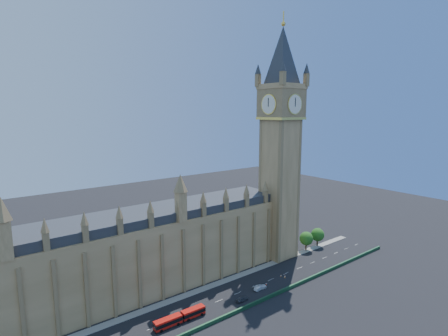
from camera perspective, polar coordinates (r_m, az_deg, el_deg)
ground at (r=124.34m, az=0.74°, el=-20.30°), size 400.00×400.00×0.00m
palace_westminster at (r=124.21m, az=-15.23°, el=-13.55°), size 120.00×20.00×28.00m
elizabeth_tower at (r=144.48m, az=9.24°, el=6.45°), size 20.59×20.59×105.00m
bridge_parapet at (r=118.08m, az=3.66°, el=-21.71°), size 160.00×0.60×1.20m
kerb_north at (r=130.96m, az=-1.98°, el=-18.63°), size 160.00×3.00×0.16m
tree_east_near at (r=162.37m, az=13.32°, el=-11.07°), size 6.00×6.00×8.50m
tree_east_far at (r=168.34m, az=15.06°, el=-10.40°), size 6.00×6.00×8.50m
red_bus at (r=112.13m, az=-7.18°, el=-23.08°), size 16.40×2.90×2.78m
car_grey at (r=121.86m, az=2.93°, el=-20.56°), size 4.46×1.83×1.51m
car_silver at (r=128.58m, az=5.79°, el=-18.93°), size 4.20×1.52×1.38m
car_white at (r=129.36m, az=5.96°, el=-18.73°), size 5.21×2.55×1.46m
cone_a at (r=138.60m, az=9.93°, el=-17.01°), size 0.55×0.55×0.66m
cone_b at (r=132.10m, az=6.91°, el=-18.29°), size 0.64×0.64×0.78m
cone_c at (r=138.74m, az=9.28°, el=-16.95°), size 0.53×0.53×0.68m
cone_d at (r=137.94m, az=9.89°, el=-17.12°), size 0.51×0.51×0.74m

